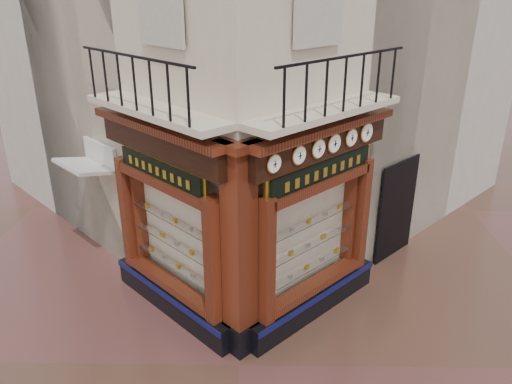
{
  "coord_description": "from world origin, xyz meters",
  "views": [
    {
      "loc": [
        0.4,
        -6.91,
        6.25
      ],
      "look_at": [
        0.26,
        2.0,
        2.48
      ],
      "focal_mm": 35.0,
      "sensor_mm": 36.0,
      "label": 1
    }
  ],
  "objects_px": {
    "signboard_left": "(161,170)",
    "signboard_right": "(322,171)",
    "awning": "(97,263)",
    "clock_a": "(274,164)",
    "clock_b": "(299,155)",
    "clock_f": "(366,132)",
    "corner_pilaster": "(239,255)",
    "clock_d": "(334,143)",
    "clock_e": "(351,138)",
    "clock_c": "(318,149)"
  },
  "relations": [
    {
      "from": "awning",
      "to": "signboard_right",
      "type": "relative_size",
      "value": 0.64
    },
    {
      "from": "clock_a",
      "to": "clock_f",
      "type": "relative_size",
      "value": 0.83
    },
    {
      "from": "awning",
      "to": "signboard_left",
      "type": "xyz_separation_m",
      "value": [
        2.14,
        -1.88,
        3.1
      ]
    },
    {
      "from": "clock_b",
      "to": "awning",
      "type": "bearing_deg",
      "value": 106.18
    },
    {
      "from": "clock_b",
      "to": "signboard_right",
      "type": "distance_m",
      "value": 0.95
    },
    {
      "from": "corner_pilaster",
      "to": "awning",
      "type": "relative_size",
      "value": 2.95
    },
    {
      "from": "clock_c",
      "to": "clock_f",
      "type": "distance_m",
      "value": 1.43
    },
    {
      "from": "corner_pilaster",
      "to": "awning",
      "type": "height_order",
      "value": "corner_pilaster"
    },
    {
      "from": "clock_d",
      "to": "clock_a",
      "type": "bearing_deg",
      "value": -180.0
    },
    {
      "from": "corner_pilaster",
      "to": "clock_e",
      "type": "bearing_deg",
      "value": -10.1
    },
    {
      "from": "clock_c",
      "to": "clock_e",
      "type": "bearing_deg",
      "value": -0.0
    },
    {
      "from": "clock_f",
      "to": "signboard_left",
      "type": "bearing_deg",
      "value": 145.77
    },
    {
      "from": "clock_d",
      "to": "signboard_right",
      "type": "distance_m",
      "value": 0.55
    },
    {
      "from": "clock_c",
      "to": "clock_d",
      "type": "relative_size",
      "value": 0.97
    },
    {
      "from": "clock_b",
      "to": "corner_pilaster",
      "type": "bearing_deg",
      "value": 155.96
    },
    {
      "from": "clock_b",
      "to": "awning",
      "type": "xyz_separation_m",
      "value": [
        -4.58,
        2.52,
        -3.62
      ]
    },
    {
      "from": "awning",
      "to": "clock_d",
      "type": "bearing_deg",
      "value": -154.53
    },
    {
      "from": "clock_a",
      "to": "clock_e",
      "type": "bearing_deg",
      "value": 0.0
    },
    {
      "from": "signboard_left",
      "to": "signboard_right",
      "type": "xyz_separation_m",
      "value": [
        2.92,
        0.0,
        -0.0
      ]
    },
    {
      "from": "corner_pilaster",
      "to": "awning",
      "type": "xyz_separation_m",
      "value": [
        -3.6,
        2.9,
        -1.95
      ]
    },
    {
      "from": "clock_b",
      "to": "clock_c",
      "type": "distance_m",
      "value": 0.5
    },
    {
      "from": "corner_pilaster",
      "to": "clock_f",
      "type": "relative_size",
      "value": 10.34
    },
    {
      "from": "clock_a",
      "to": "clock_b",
      "type": "relative_size",
      "value": 0.95
    },
    {
      "from": "clock_c",
      "to": "clock_d",
      "type": "bearing_deg",
      "value": -0.0
    },
    {
      "from": "clock_f",
      "to": "signboard_left",
      "type": "xyz_separation_m",
      "value": [
        -3.8,
        -0.72,
        -0.52
      ]
    },
    {
      "from": "corner_pilaster",
      "to": "clock_b",
      "type": "distance_m",
      "value": 1.97
    },
    {
      "from": "clock_e",
      "to": "clock_c",
      "type": "bearing_deg",
      "value": 180.0
    },
    {
      "from": "signboard_left",
      "to": "clock_d",
      "type": "bearing_deg",
      "value": -134.59
    },
    {
      "from": "clock_a",
      "to": "signboard_right",
      "type": "height_order",
      "value": "clock_a"
    },
    {
      "from": "corner_pilaster",
      "to": "signboard_right",
      "type": "relative_size",
      "value": 1.89
    },
    {
      "from": "clock_c",
      "to": "awning",
      "type": "distance_m",
      "value": 6.49
    },
    {
      "from": "clock_d",
      "to": "clock_e",
      "type": "height_order",
      "value": "clock_d"
    },
    {
      "from": "clock_a",
      "to": "clock_f",
      "type": "bearing_deg",
      "value": 0.0
    },
    {
      "from": "clock_d",
      "to": "clock_f",
      "type": "height_order",
      "value": "clock_f"
    },
    {
      "from": "clock_a",
      "to": "signboard_left",
      "type": "bearing_deg",
      "value": 107.39
    },
    {
      "from": "clock_e",
      "to": "awning",
      "type": "xyz_separation_m",
      "value": [
        -5.6,
        1.5,
        -3.62
      ]
    },
    {
      "from": "awning",
      "to": "signboard_left",
      "type": "distance_m",
      "value": 4.21
    },
    {
      "from": "clock_f",
      "to": "awning",
      "type": "distance_m",
      "value": 7.06
    },
    {
      "from": "clock_d",
      "to": "clock_e",
      "type": "bearing_deg",
      "value": 0.0
    },
    {
      "from": "clock_d",
      "to": "signboard_left",
      "type": "distance_m",
      "value": 3.14
    },
    {
      "from": "corner_pilaster",
      "to": "signboard_left",
      "type": "relative_size",
      "value": 2.09
    },
    {
      "from": "clock_a",
      "to": "clock_c",
      "type": "xyz_separation_m",
      "value": [
        0.77,
        0.77,
        -0.0
      ]
    },
    {
      "from": "clock_d",
      "to": "corner_pilaster",
      "type": "bearing_deg",
      "value": 167.28
    },
    {
      "from": "clock_a",
      "to": "signboard_right",
      "type": "distance_m",
      "value": 1.48
    },
    {
      "from": "clock_e",
      "to": "awning",
      "type": "height_order",
      "value": "clock_e"
    },
    {
      "from": "corner_pilaster",
      "to": "clock_b",
      "type": "bearing_deg",
      "value": -24.04
    },
    {
      "from": "clock_a",
      "to": "clock_b",
      "type": "xyz_separation_m",
      "value": [
        0.42,
        0.42,
        -0.0
      ]
    },
    {
      "from": "corner_pilaster",
      "to": "signboard_right",
      "type": "bearing_deg",
      "value": -10.25
    },
    {
      "from": "awning",
      "to": "signboard_right",
      "type": "distance_m",
      "value": 6.23
    },
    {
      "from": "clock_b",
      "to": "signboard_left",
      "type": "height_order",
      "value": "clock_b"
    }
  ]
}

